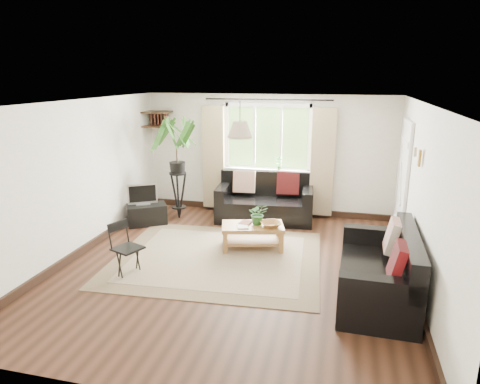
% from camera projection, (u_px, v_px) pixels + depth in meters
% --- Properties ---
extents(floor, '(5.50, 5.50, 0.00)m').
position_uv_depth(floor, '(234.00, 267.00, 6.35)').
color(floor, black).
rests_on(floor, ground).
extents(ceiling, '(5.50, 5.50, 0.00)m').
position_uv_depth(ceiling, '(233.00, 103.00, 5.72)').
color(ceiling, white).
rests_on(ceiling, floor).
extents(wall_back, '(5.00, 0.02, 2.40)m').
position_uv_depth(wall_back, '(268.00, 155.00, 8.61)').
color(wall_back, silver).
rests_on(wall_back, floor).
extents(wall_front, '(5.00, 0.02, 2.40)m').
position_uv_depth(wall_front, '(148.00, 274.00, 3.46)').
color(wall_front, silver).
rests_on(wall_front, floor).
extents(wall_left, '(0.02, 5.50, 2.40)m').
position_uv_depth(wall_left, '(77.00, 179.00, 6.61)').
color(wall_left, silver).
rests_on(wall_left, floor).
extents(wall_right, '(0.02, 5.50, 2.40)m').
position_uv_depth(wall_right, '(422.00, 201.00, 5.46)').
color(wall_right, silver).
rests_on(wall_right, floor).
extents(rug, '(3.31, 2.89, 0.02)m').
position_uv_depth(rug, '(217.00, 258.00, 6.65)').
color(rug, '#C0B195').
rests_on(rug, floor).
extents(window, '(2.50, 0.16, 2.16)m').
position_uv_depth(window, '(268.00, 138.00, 8.48)').
color(window, white).
rests_on(window, wall_back).
extents(door, '(0.06, 0.96, 2.06)m').
position_uv_depth(door, '(402.00, 184.00, 7.11)').
color(door, silver).
rests_on(door, wall_right).
extents(corner_shelf, '(0.50, 0.50, 0.34)m').
position_uv_depth(corner_shelf, '(157.00, 119.00, 8.71)').
color(corner_shelf, black).
rests_on(corner_shelf, wall_back).
extents(pendant_lamp, '(0.36, 0.36, 0.54)m').
position_uv_depth(pendant_lamp, '(240.00, 125.00, 6.19)').
color(pendant_lamp, beige).
rests_on(pendant_lamp, ceiling).
extents(wall_sconce, '(0.12, 0.12, 0.28)m').
position_uv_depth(wall_sconce, '(417.00, 155.00, 5.62)').
color(wall_sconce, beige).
rests_on(wall_sconce, wall_right).
extents(sofa_back, '(1.91, 1.07, 0.87)m').
position_uv_depth(sofa_back, '(265.00, 199.00, 8.32)').
color(sofa_back, black).
rests_on(sofa_back, floor).
extents(sofa_right, '(1.83, 0.95, 0.85)m').
position_uv_depth(sofa_right, '(377.00, 267.00, 5.38)').
color(sofa_right, black).
rests_on(sofa_right, floor).
extents(coffee_table, '(1.10, 0.78, 0.41)m').
position_uv_depth(coffee_table, '(253.00, 237.00, 6.99)').
color(coffee_table, olive).
rests_on(coffee_table, floor).
extents(table_plant, '(0.38, 0.35, 0.35)m').
position_uv_depth(table_plant, '(258.00, 214.00, 6.94)').
color(table_plant, '#275E25').
rests_on(table_plant, coffee_table).
extents(bowl, '(0.45, 0.45, 0.08)m').
position_uv_depth(bowl, '(271.00, 224.00, 6.85)').
color(bowl, olive).
rests_on(bowl, coffee_table).
extents(book_a, '(0.24, 0.28, 0.02)m').
position_uv_depth(book_a, '(237.00, 226.00, 6.84)').
color(book_a, white).
rests_on(book_a, coffee_table).
extents(book_b, '(0.21, 0.26, 0.02)m').
position_uv_depth(book_b, '(240.00, 222.00, 7.04)').
color(book_b, '#552E22').
rests_on(book_b, coffee_table).
extents(tv_stand, '(0.82, 0.72, 0.39)m').
position_uv_depth(tv_stand, '(147.00, 214.00, 8.13)').
color(tv_stand, black).
rests_on(tv_stand, floor).
extents(tv, '(0.57, 0.45, 0.42)m').
position_uv_depth(tv, '(142.00, 194.00, 8.04)').
color(tv, '#A5A5AA').
rests_on(tv, tv_stand).
extents(palm_stand, '(0.86, 0.86, 2.00)m').
position_uv_depth(palm_stand, '(178.00, 169.00, 8.29)').
color(palm_stand, black).
rests_on(palm_stand, floor).
extents(folding_chair, '(0.51, 0.51, 0.76)m').
position_uv_depth(folding_chair, '(128.00, 249.00, 6.03)').
color(folding_chair, black).
rests_on(folding_chair, floor).
extents(sill_plant, '(0.14, 0.10, 0.27)m').
position_uv_depth(sill_plant, '(279.00, 163.00, 8.48)').
color(sill_plant, '#2D6023').
rests_on(sill_plant, window).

